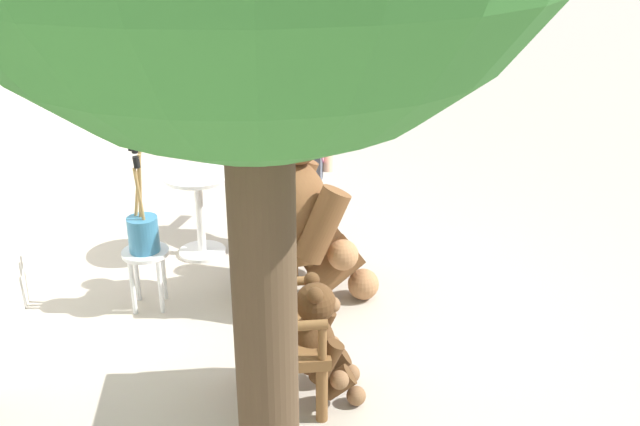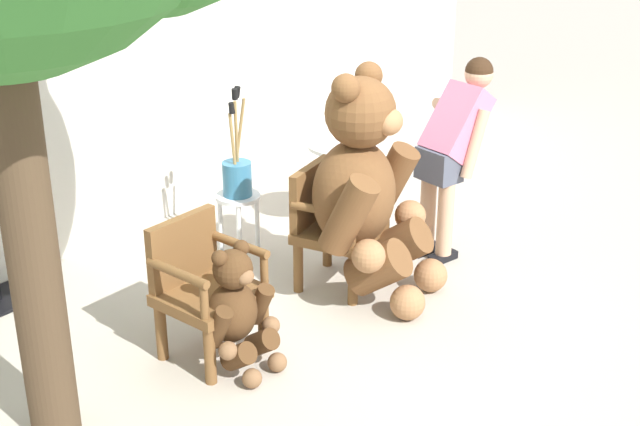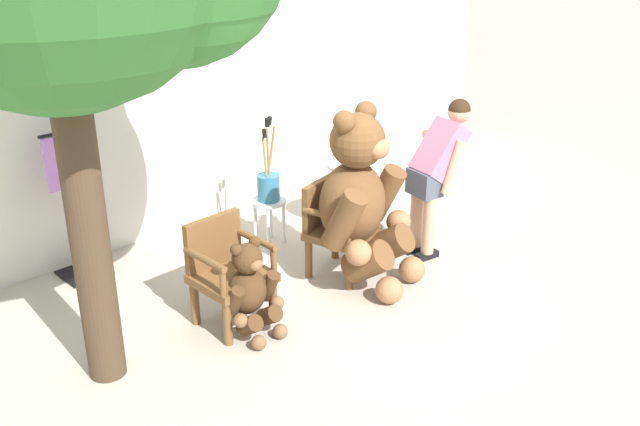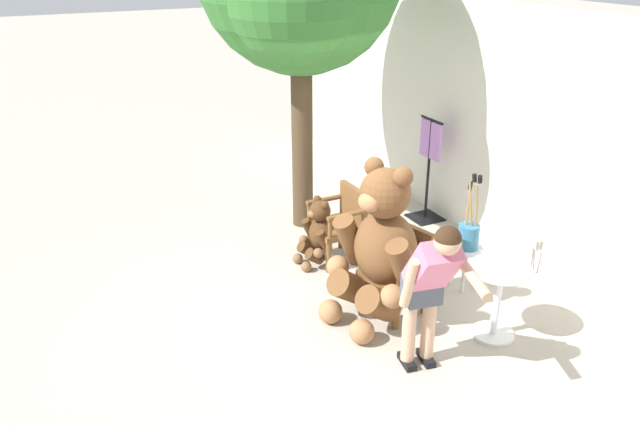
{
  "view_description": "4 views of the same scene",
  "coord_description": "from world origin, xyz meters",
  "px_view_note": "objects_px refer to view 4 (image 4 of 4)",
  "views": [
    {
      "loc": [
        -4.16,
        0.55,
        2.76
      ],
      "look_at": [
        0.1,
        0.16,
        0.91
      ],
      "focal_mm": 40.0,
      "sensor_mm": 36.0,
      "label": 1
    },
    {
      "loc": [
        -3.8,
        -3.1,
        2.97
      ],
      "look_at": [
        0.16,
        0.25,
        0.76
      ],
      "focal_mm": 50.0,
      "sensor_mm": 36.0,
      "label": 2
    },
    {
      "loc": [
        -3.55,
        -3.59,
        3.11
      ],
      "look_at": [
        0.1,
        0.2,
        0.83
      ],
      "focal_mm": 40.0,
      "sensor_mm": 36.0,
      "label": 3
    },
    {
      "loc": [
        5.06,
        -2.6,
        3.41
      ],
      "look_at": [
        -0.0,
        -0.05,
        0.93
      ],
      "focal_mm": 35.0,
      "sensor_mm": 36.0,
      "label": 4
    }
  ],
  "objects_px": {
    "teddy_bear_small": "(318,232)",
    "teddy_bear_large": "(379,246)",
    "wooden_chair_left": "(340,222)",
    "wooden_chair_right": "(399,268)",
    "person_visitor": "(430,282)",
    "brush_bucket": "(469,233)",
    "round_side_table": "(498,294)",
    "white_stool": "(466,257)",
    "clothing_display_stand": "(429,167)"
  },
  "relations": [
    {
      "from": "brush_bucket",
      "to": "white_stool",
      "type": "bearing_deg",
      "value": -163.06
    },
    {
      "from": "wooden_chair_right",
      "to": "clothing_display_stand",
      "type": "bearing_deg",
      "value": 137.58
    },
    {
      "from": "brush_bucket",
      "to": "wooden_chair_right",
      "type": "bearing_deg",
      "value": -86.77
    },
    {
      "from": "teddy_bear_large",
      "to": "brush_bucket",
      "type": "xyz_separation_m",
      "value": [
        -0.08,
        1.14,
        -0.15
      ]
    },
    {
      "from": "teddy_bear_small",
      "to": "round_side_table",
      "type": "bearing_deg",
      "value": 22.44
    },
    {
      "from": "wooden_chair_right",
      "to": "brush_bucket",
      "type": "height_order",
      "value": "brush_bucket"
    },
    {
      "from": "brush_bucket",
      "to": "teddy_bear_small",
      "type": "bearing_deg",
      "value": -135.07
    },
    {
      "from": "teddy_bear_small",
      "to": "teddy_bear_large",
      "type": "bearing_deg",
      "value": 0.91
    },
    {
      "from": "round_side_table",
      "to": "wooden_chair_right",
      "type": "bearing_deg",
      "value": -145.49
    },
    {
      "from": "wooden_chair_right",
      "to": "teddy_bear_small",
      "type": "relative_size",
      "value": 1.08
    },
    {
      "from": "person_visitor",
      "to": "brush_bucket",
      "type": "relative_size",
      "value": 1.8
    },
    {
      "from": "person_visitor",
      "to": "round_side_table",
      "type": "height_order",
      "value": "person_visitor"
    },
    {
      "from": "wooden_chair_right",
      "to": "teddy_bear_small",
      "type": "height_order",
      "value": "wooden_chair_right"
    },
    {
      "from": "brush_bucket",
      "to": "round_side_table",
      "type": "height_order",
      "value": "brush_bucket"
    },
    {
      "from": "teddy_bear_small",
      "to": "brush_bucket",
      "type": "height_order",
      "value": "brush_bucket"
    },
    {
      "from": "white_stool",
      "to": "clothing_display_stand",
      "type": "relative_size",
      "value": 0.34
    },
    {
      "from": "wooden_chair_right",
      "to": "round_side_table",
      "type": "distance_m",
      "value": 0.97
    },
    {
      "from": "brush_bucket",
      "to": "clothing_display_stand",
      "type": "bearing_deg",
      "value": 157.74
    },
    {
      "from": "person_visitor",
      "to": "clothing_display_stand",
      "type": "distance_m",
      "value": 3.29
    },
    {
      "from": "wooden_chair_left",
      "to": "wooden_chair_right",
      "type": "distance_m",
      "value": 1.22
    },
    {
      "from": "wooden_chair_right",
      "to": "white_stool",
      "type": "height_order",
      "value": "wooden_chair_right"
    },
    {
      "from": "wooden_chair_left",
      "to": "wooden_chair_right",
      "type": "relative_size",
      "value": 1.0
    },
    {
      "from": "wooden_chair_left",
      "to": "wooden_chair_right",
      "type": "height_order",
      "value": "same"
    },
    {
      "from": "wooden_chair_left",
      "to": "brush_bucket",
      "type": "relative_size",
      "value": 1.04
    },
    {
      "from": "person_visitor",
      "to": "round_side_table",
      "type": "bearing_deg",
      "value": 100.09
    },
    {
      "from": "white_stool",
      "to": "brush_bucket",
      "type": "relative_size",
      "value": 0.56
    },
    {
      "from": "wooden_chair_right",
      "to": "brush_bucket",
      "type": "distance_m",
      "value": 0.9
    },
    {
      "from": "round_side_table",
      "to": "clothing_display_stand",
      "type": "relative_size",
      "value": 0.53
    },
    {
      "from": "teddy_bear_large",
      "to": "round_side_table",
      "type": "relative_size",
      "value": 2.22
    },
    {
      "from": "wooden_chair_left",
      "to": "clothing_display_stand",
      "type": "bearing_deg",
      "value": 107.38
    },
    {
      "from": "teddy_bear_small",
      "to": "wooden_chair_right",
      "type": "bearing_deg",
      "value": 13.11
    },
    {
      "from": "person_visitor",
      "to": "round_side_table",
      "type": "relative_size",
      "value": 2.06
    },
    {
      "from": "wooden_chair_right",
      "to": "person_visitor",
      "type": "bearing_deg",
      "value": -20.58
    },
    {
      "from": "wooden_chair_left",
      "to": "round_side_table",
      "type": "height_order",
      "value": "wooden_chair_left"
    },
    {
      "from": "teddy_bear_small",
      "to": "white_stool",
      "type": "xyz_separation_m",
      "value": [
        1.17,
        1.16,
        -0.04
      ]
    },
    {
      "from": "person_visitor",
      "to": "brush_bucket",
      "type": "bearing_deg",
      "value": 129.12
    },
    {
      "from": "brush_bucket",
      "to": "round_side_table",
      "type": "distance_m",
      "value": 0.93
    },
    {
      "from": "teddy_bear_small",
      "to": "round_side_table",
      "type": "distance_m",
      "value": 2.18
    },
    {
      "from": "white_stool",
      "to": "round_side_table",
      "type": "height_order",
      "value": "round_side_table"
    },
    {
      "from": "wooden_chair_left",
      "to": "white_stool",
      "type": "xyz_separation_m",
      "value": [
        1.17,
        0.88,
        -0.11
      ]
    },
    {
      "from": "round_side_table",
      "to": "teddy_bear_small",
      "type": "bearing_deg",
      "value": -157.56
    },
    {
      "from": "wooden_chair_left",
      "to": "teddy_bear_small",
      "type": "xyz_separation_m",
      "value": [
        0.0,
        -0.28,
        -0.07
      ]
    },
    {
      "from": "brush_bucket",
      "to": "round_side_table",
      "type": "relative_size",
      "value": 1.15
    },
    {
      "from": "teddy_bear_large",
      "to": "person_visitor",
      "type": "height_order",
      "value": "teddy_bear_large"
    },
    {
      "from": "clothing_display_stand",
      "to": "teddy_bear_large",
      "type": "bearing_deg",
      "value": -46.31
    },
    {
      "from": "teddy_bear_large",
      "to": "brush_bucket",
      "type": "distance_m",
      "value": 1.16
    },
    {
      "from": "teddy_bear_small",
      "to": "clothing_display_stand",
      "type": "distance_m",
      "value": 1.93
    },
    {
      "from": "person_visitor",
      "to": "round_side_table",
      "type": "xyz_separation_m",
      "value": [
        -0.16,
        0.91,
        -0.45
      ]
    },
    {
      "from": "brush_bucket",
      "to": "person_visitor",
      "type": "bearing_deg",
      "value": -50.88
    },
    {
      "from": "wooden_chair_left",
      "to": "clothing_display_stand",
      "type": "relative_size",
      "value": 0.63
    }
  ]
}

